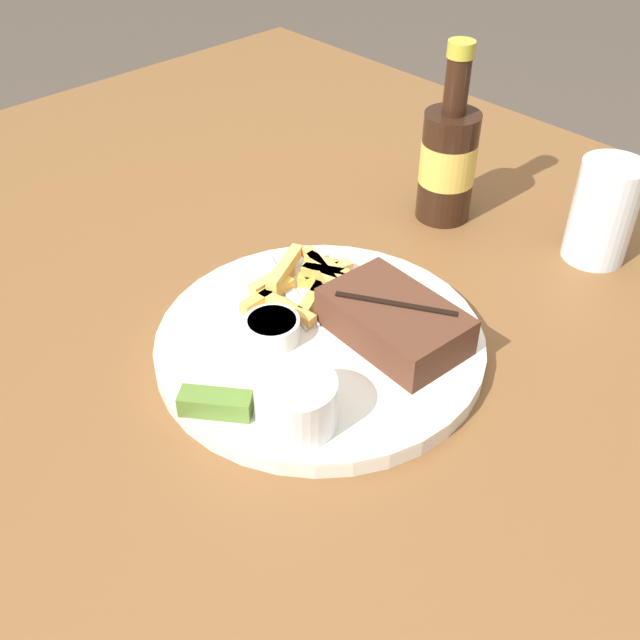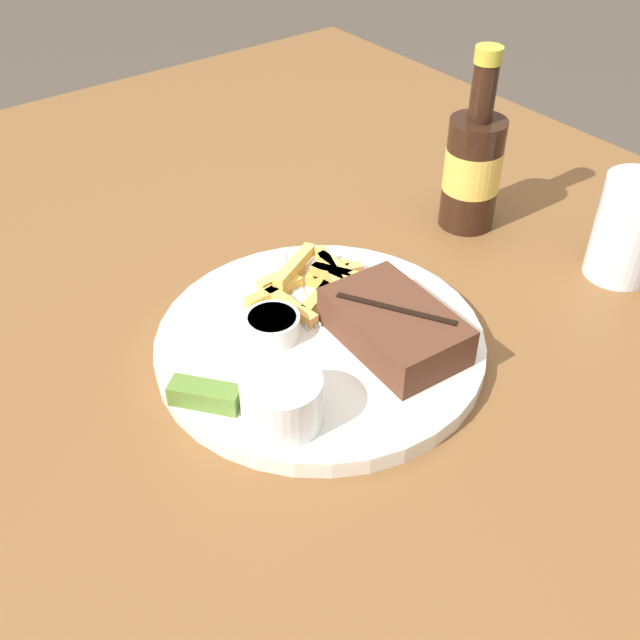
{
  "view_description": "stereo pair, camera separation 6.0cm",
  "coord_description": "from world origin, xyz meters",
  "px_view_note": "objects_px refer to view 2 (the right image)",
  "views": [
    {
      "loc": [
        0.4,
        -0.38,
        1.25
      ],
      "look_at": [
        0.0,
        0.0,
        0.8
      ],
      "focal_mm": 42.0,
      "sensor_mm": 36.0,
      "label": 1
    },
    {
      "loc": [
        0.44,
        -0.34,
        1.25
      ],
      "look_at": [
        0.0,
        0.0,
        0.8
      ],
      "focal_mm": 42.0,
      "sensor_mm": 36.0,
      "label": 2
    }
  ],
  "objects_px": {
    "coleslaw_cup": "(282,398)",
    "pickle_spear": "(205,395)",
    "dinner_plate": "(320,343)",
    "steak_portion": "(394,326)",
    "dipping_sauce_cup": "(272,325)",
    "drinking_glass": "(628,228)",
    "fork_utensil": "(294,285)",
    "beer_bottle": "(473,166)"
  },
  "relations": [
    {
      "from": "pickle_spear",
      "to": "coleslaw_cup",
      "type": "bearing_deg",
      "value": 36.56
    },
    {
      "from": "dinner_plate",
      "to": "pickle_spear",
      "type": "distance_m",
      "value": 0.14
    },
    {
      "from": "beer_bottle",
      "to": "steak_portion",
      "type": "bearing_deg",
      "value": -61.07
    },
    {
      "from": "coleslaw_cup",
      "to": "dipping_sauce_cup",
      "type": "xyz_separation_m",
      "value": [
        -0.1,
        0.06,
        -0.01
      ]
    },
    {
      "from": "dipping_sauce_cup",
      "to": "drinking_glass",
      "type": "xyz_separation_m",
      "value": [
        0.13,
        0.38,
        0.03
      ]
    },
    {
      "from": "steak_portion",
      "to": "pickle_spear",
      "type": "distance_m",
      "value": 0.19
    },
    {
      "from": "dipping_sauce_cup",
      "to": "drinking_glass",
      "type": "bearing_deg",
      "value": 71.61
    },
    {
      "from": "dinner_plate",
      "to": "drinking_glass",
      "type": "relative_size",
      "value": 2.73
    },
    {
      "from": "dipping_sauce_cup",
      "to": "beer_bottle",
      "type": "bearing_deg",
      "value": 99.13
    },
    {
      "from": "coleslaw_cup",
      "to": "pickle_spear",
      "type": "height_order",
      "value": "coleslaw_cup"
    },
    {
      "from": "drinking_glass",
      "to": "dipping_sauce_cup",
      "type": "bearing_deg",
      "value": -108.39
    },
    {
      "from": "steak_portion",
      "to": "beer_bottle",
      "type": "relative_size",
      "value": 0.66
    },
    {
      "from": "fork_utensil",
      "to": "drinking_glass",
      "type": "relative_size",
      "value": 1.11
    },
    {
      "from": "steak_portion",
      "to": "drinking_glass",
      "type": "relative_size",
      "value": 1.21
    },
    {
      "from": "drinking_glass",
      "to": "pickle_spear",
      "type": "bearing_deg",
      "value": -100.08
    },
    {
      "from": "dinner_plate",
      "to": "pickle_spear",
      "type": "xyz_separation_m",
      "value": [
        0.01,
        -0.13,
        0.02
      ]
    },
    {
      "from": "dipping_sauce_cup",
      "to": "steak_portion",
      "type": "bearing_deg",
      "value": 47.68
    },
    {
      "from": "pickle_spear",
      "to": "drinking_glass",
      "type": "height_order",
      "value": "drinking_glass"
    },
    {
      "from": "steak_portion",
      "to": "dipping_sauce_cup",
      "type": "height_order",
      "value": "steak_portion"
    },
    {
      "from": "steak_portion",
      "to": "beer_bottle",
      "type": "xyz_separation_m",
      "value": [
        -0.13,
        0.24,
        0.04
      ]
    },
    {
      "from": "dinner_plate",
      "to": "beer_bottle",
      "type": "bearing_deg",
      "value": 105.73
    },
    {
      "from": "dipping_sauce_cup",
      "to": "dinner_plate",
      "type": "bearing_deg",
      "value": 50.96
    },
    {
      "from": "coleslaw_cup",
      "to": "beer_bottle",
      "type": "bearing_deg",
      "value": 111.51
    },
    {
      "from": "dipping_sauce_cup",
      "to": "fork_utensil",
      "type": "distance_m",
      "value": 0.08
    },
    {
      "from": "drinking_glass",
      "to": "steak_portion",
      "type": "bearing_deg",
      "value": -99.17
    },
    {
      "from": "beer_bottle",
      "to": "drinking_glass",
      "type": "height_order",
      "value": "beer_bottle"
    },
    {
      "from": "fork_utensil",
      "to": "dinner_plate",
      "type": "bearing_deg",
      "value": 0.0
    },
    {
      "from": "dinner_plate",
      "to": "steak_portion",
      "type": "height_order",
      "value": "steak_portion"
    },
    {
      "from": "fork_utensil",
      "to": "beer_bottle",
      "type": "xyz_separation_m",
      "value": [
        0.0,
        0.26,
        0.06
      ]
    },
    {
      "from": "dinner_plate",
      "to": "coleslaw_cup",
      "type": "distance_m",
      "value": 0.12
    },
    {
      "from": "coleslaw_cup",
      "to": "pickle_spear",
      "type": "bearing_deg",
      "value": -143.44
    },
    {
      "from": "coleslaw_cup",
      "to": "dipping_sauce_cup",
      "type": "distance_m",
      "value": 0.11
    },
    {
      "from": "steak_portion",
      "to": "dipping_sauce_cup",
      "type": "relative_size",
      "value": 2.65
    },
    {
      "from": "dipping_sauce_cup",
      "to": "beer_bottle",
      "type": "relative_size",
      "value": 0.25
    },
    {
      "from": "coleslaw_cup",
      "to": "beer_bottle",
      "type": "relative_size",
      "value": 0.32
    },
    {
      "from": "dipping_sauce_cup",
      "to": "pickle_spear",
      "type": "height_order",
      "value": "dipping_sauce_cup"
    },
    {
      "from": "dipping_sauce_cup",
      "to": "drinking_glass",
      "type": "height_order",
      "value": "drinking_glass"
    },
    {
      "from": "dinner_plate",
      "to": "coleslaw_cup",
      "type": "relative_size",
      "value": 4.59
    },
    {
      "from": "dinner_plate",
      "to": "fork_utensil",
      "type": "relative_size",
      "value": 2.45
    },
    {
      "from": "coleslaw_cup",
      "to": "pickle_spear",
      "type": "distance_m",
      "value": 0.07
    },
    {
      "from": "coleslaw_cup",
      "to": "drinking_glass",
      "type": "relative_size",
      "value": 0.6
    },
    {
      "from": "dinner_plate",
      "to": "dipping_sauce_cup",
      "type": "xyz_separation_m",
      "value": [
        -0.03,
        -0.04,
        0.02
      ]
    }
  ]
}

